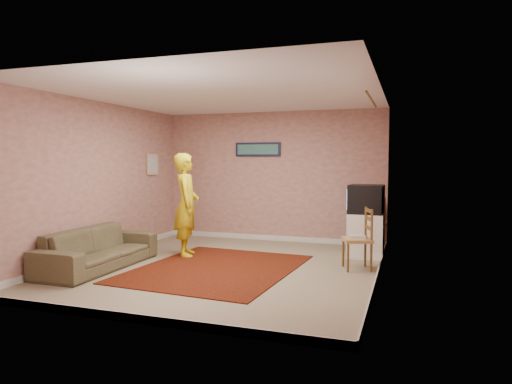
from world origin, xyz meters
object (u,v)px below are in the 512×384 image
(crt_tv, at_px, (366,199))
(chair_b, at_px, (357,232))
(person, at_px, (186,205))
(chair_a, at_px, (371,218))
(sofa, at_px, (99,248))
(tv_cabinet, at_px, (366,235))

(crt_tv, xyz_separation_m, chair_b, (-0.04, -0.95, -0.42))
(crt_tv, height_order, person, person)
(crt_tv, bearing_deg, chair_a, 89.37)
(crt_tv, bearing_deg, sofa, -147.09)
(crt_tv, xyz_separation_m, sofa, (-3.74, -2.12, -0.68))
(chair_a, bearing_deg, person, -135.06)
(tv_cabinet, bearing_deg, crt_tv, 176.63)
(chair_b, bearing_deg, crt_tv, 159.00)
(tv_cabinet, relative_size, chair_b, 1.41)
(chair_a, height_order, sofa, chair_a)
(tv_cabinet, height_order, crt_tv, crt_tv)
(sofa, bearing_deg, chair_a, -54.89)
(tv_cabinet, distance_m, crt_tv, 0.61)
(chair_b, distance_m, person, 2.89)
(crt_tv, bearing_deg, person, -159.91)
(tv_cabinet, distance_m, person, 3.08)
(crt_tv, distance_m, chair_a, 0.69)
(tv_cabinet, bearing_deg, person, -163.31)
(chair_b, relative_size, sofa, 0.25)
(chair_a, distance_m, sofa, 4.65)
(chair_a, relative_size, sofa, 0.26)
(tv_cabinet, xyz_separation_m, person, (-2.91, -0.87, 0.51))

